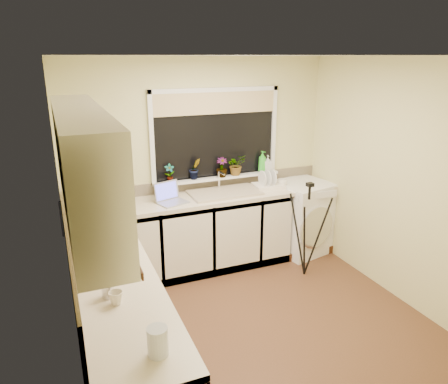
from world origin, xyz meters
TOP-DOWN VIEW (x-y plane):
  - floor at (0.00, 0.00)m, footprint 3.20×3.20m
  - ceiling at (0.00, 0.00)m, footprint 3.20×3.20m
  - wall_back at (0.00, 1.50)m, footprint 3.20×0.00m
  - wall_front at (0.00, -1.50)m, footprint 3.20×0.00m
  - wall_left at (-1.60, 0.00)m, footprint 0.00×3.00m
  - wall_right at (1.60, 0.00)m, footprint 0.00×3.00m
  - base_cabinet_back at (-0.33, 1.20)m, footprint 2.55×0.60m
  - base_cabinet_left at (-1.30, -0.30)m, footprint 0.54×2.40m
  - worktop_back at (0.00, 1.20)m, footprint 3.20×0.60m
  - worktop_left at (-1.30, -0.30)m, footprint 0.60×2.40m
  - upper_cabinet at (-1.44, -0.45)m, footprint 0.28×1.90m
  - splashback_left at (-1.59, -0.30)m, footprint 0.02×2.40m
  - splashback_back at (0.00, 1.49)m, footprint 3.20×0.02m
  - window_glass at (0.20, 1.49)m, footprint 1.50×0.02m
  - window_blind at (0.20, 1.46)m, footprint 1.50×0.02m
  - windowsill at (0.20, 1.43)m, footprint 1.60×0.14m
  - sink at (0.20, 1.20)m, footprint 0.82×0.46m
  - faucet at (0.20, 1.38)m, footprint 0.03×0.03m
  - washing_machine at (1.26, 1.16)m, footprint 0.77×0.76m
  - laptop at (-0.47, 1.15)m, footprint 0.37×0.34m
  - kettle at (-1.25, 0.42)m, footprint 0.16×0.16m
  - dish_rack at (0.78, 1.19)m, footprint 0.38×0.30m
  - tripod at (0.95, 0.57)m, footprint 0.66×0.66m
  - glass_jug at (-1.21, -1.25)m, footprint 0.11×0.11m
  - steel_jar at (-1.38, -0.56)m, footprint 0.08×0.08m
  - microwave at (-1.31, 0.78)m, footprint 0.62×0.72m
  - plant_a at (-0.40, 1.41)m, footprint 0.12×0.09m
  - plant_b at (-0.09, 1.43)m, footprint 0.15×0.13m
  - plant_c at (0.24, 1.40)m, footprint 0.15×0.15m
  - plant_d at (0.44, 1.41)m, footprint 0.25×0.22m
  - soap_bottle_green at (0.80, 1.42)m, footprint 0.13×0.13m
  - soap_bottle_clear at (0.87, 1.41)m, footprint 0.12×0.12m
  - cup_back at (0.97, 1.19)m, footprint 0.16×0.16m
  - cup_left at (-1.34, -0.66)m, footprint 0.10×0.10m

SIDE VIEW (x-z plane):
  - floor at x=0.00m, z-range 0.00..0.00m
  - base_cabinet_back at x=-0.33m, z-range 0.00..0.86m
  - base_cabinet_left at x=-1.30m, z-range 0.00..0.86m
  - washing_machine at x=1.26m, z-range 0.00..0.92m
  - tripod at x=0.95m, z-range 0.00..1.12m
  - worktop_back at x=0.00m, z-range 0.86..0.90m
  - worktop_left at x=-1.30m, z-range 0.86..0.90m
  - sink at x=0.20m, z-range 0.90..0.93m
  - dish_rack at x=0.78m, z-range 0.90..0.95m
  - cup_left at x=-1.34m, z-range 0.90..0.99m
  - cup_back at x=0.97m, z-range 0.90..1.00m
  - steel_jar at x=-1.38m, z-range 0.90..1.01m
  - laptop at x=-0.47m, z-range 0.85..1.07m
  - splashback_back at x=0.00m, z-range 0.90..1.04m
  - glass_jug at x=-1.21m, z-range 0.90..1.07m
  - kettle at x=-1.25m, z-range 0.90..1.11m
  - faucet at x=0.20m, z-range 0.90..1.14m
  - windowsill at x=0.20m, z-range 1.02..1.05m
  - microwave at x=-1.31m, z-range 0.90..1.24m
  - splashback_left at x=-1.59m, z-range 0.90..1.35m
  - soap_bottle_clear at x=0.87m, z-range 1.05..1.26m
  - plant_a at x=-0.40m, z-range 1.05..1.27m
  - plant_c at x=0.24m, z-range 1.05..1.28m
  - plant_b at x=-0.09m, z-range 1.05..1.30m
  - plant_d at x=0.44m, z-range 1.05..1.30m
  - soap_bottle_green at x=0.80m, z-range 1.05..1.31m
  - wall_back at x=0.00m, z-range -0.38..2.83m
  - wall_front at x=0.00m, z-range -0.38..2.83m
  - wall_left at x=-1.60m, z-range -0.27..2.73m
  - wall_right at x=1.60m, z-range -0.27..2.73m
  - window_glass at x=0.20m, z-range 1.05..2.05m
  - upper_cabinet at x=-1.44m, z-range 1.45..2.15m
  - window_blind at x=0.20m, z-range 1.80..2.05m
  - ceiling at x=0.00m, z-range 2.45..2.45m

